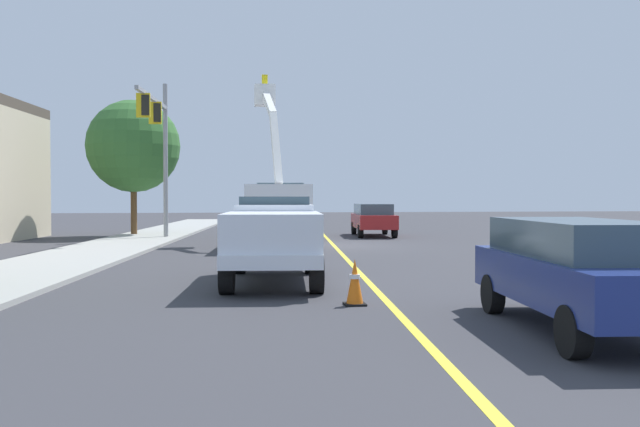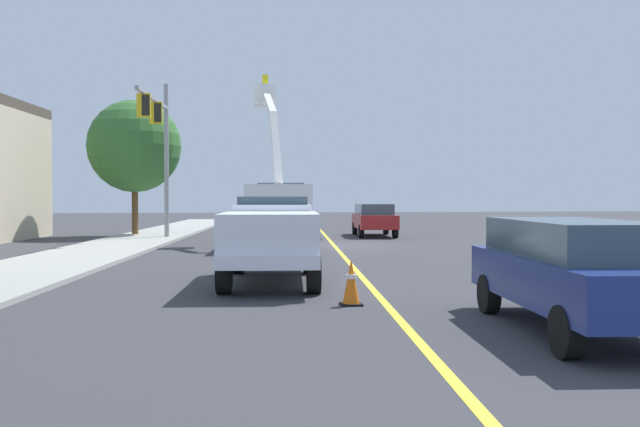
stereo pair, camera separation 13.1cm
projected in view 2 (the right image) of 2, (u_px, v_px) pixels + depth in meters
ground at (334, 246)px, 27.60m from camera, size 120.00×120.00×0.00m
sidewalk_far_side at (121, 245)px, 27.21m from camera, size 60.07×9.26×0.12m
lane_centre_stripe at (334, 245)px, 27.60m from camera, size 49.79×4.89×0.01m
utility_bucket_truck at (280, 207)px, 27.62m from camera, size 8.40×3.26×7.48m
service_pickup_truck at (272, 236)px, 15.61m from camera, size 5.77×2.62×2.06m
passing_minivan at (374, 218)px, 34.30m from camera, size 4.96×2.35×1.69m
trailing_sedan at (576, 268)px, 9.96m from camera, size 4.96×2.35×1.69m
traffic_cone_leading at (351, 282)px, 12.36m from camera, size 0.40×0.40×0.88m
traffic_cone_mid_front at (317, 232)px, 31.50m from camera, size 0.40×0.40×0.79m
traffic_signal_mast at (159, 134)px, 30.12m from camera, size 6.17×0.85×7.55m
street_tree_right at (135, 146)px, 34.08m from camera, size 4.80×4.80×7.09m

